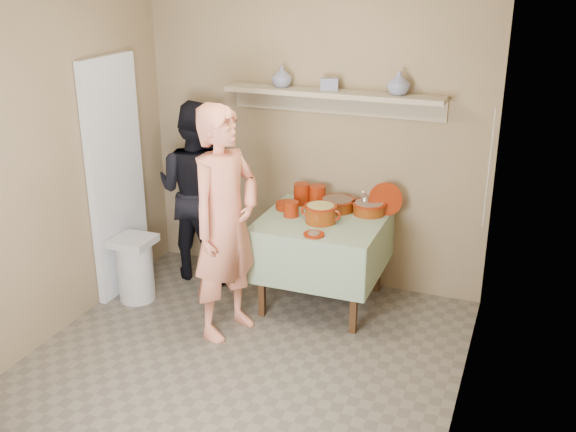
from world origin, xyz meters
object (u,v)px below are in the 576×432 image
at_px(serving_table, 323,232).
at_px(trash_bin, 135,268).
at_px(person_cook, 225,223).
at_px(person_helper, 198,191).
at_px(cazuela_rice, 321,212).

xyz_separation_m(serving_table, trash_bin, (-1.48, -0.50, -0.36)).
bearing_deg(person_cook, person_helper, 56.40).
distance_m(person_helper, serving_table, 1.23).
bearing_deg(trash_bin, cazuela_rice, 14.82).
distance_m(person_helper, cazuela_rice, 1.24).
xyz_separation_m(person_cook, cazuela_rice, (0.54, 0.58, -0.04)).
bearing_deg(person_cook, trash_bin, 95.93).
distance_m(person_cook, person_helper, 1.07).
relative_size(person_cook, serving_table, 1.82).
relative_size(person_helper, trash_bin, 2.86).
relative_size(person_helper, cazuela_rice, 4.85).
height_order(person_helper, serving_table, person_helper).
bearing_deg(person_helper, person_cook, 131.95).
height_order(person_cook, trash_bin, person_cook).
relative_size(cazuela_rice, trash_bin, 0.59).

